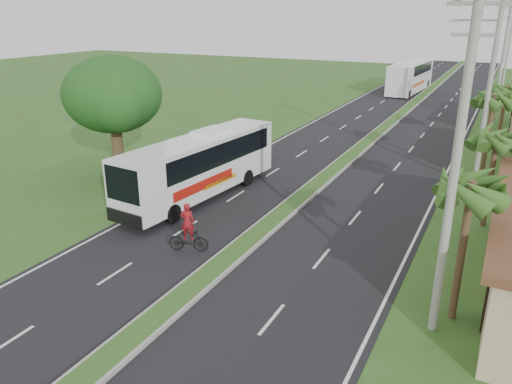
% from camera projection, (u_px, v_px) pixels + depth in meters
% --- Properties ---
extents(ground, '(180.00, 180.00, 0.00)m').
position_uv_depth(ground, '(187.00, 295.00, 18.66)').
color(ground, '#364F1D').
rests_on(ground, ground).
extents(road_asphalt, '(14.00, 160.00, 0.02)m').
position_uv_depth(road_asphalt, '(347.00, 160.00, 35.40)').
color(road_asphalt, black).
rests_on(road_asphalt, ground).
extents(median_strip, '(1.20, 160.00, 0.18)m').
position_uv_depth(median_strip, '(347.00, 159.00, 35.36)').
color(median_strip, gray).
rests_on(median_strip, ground).
extents(lane_edge_left, '(0.12, 160.00, 0.01)m').
position_uv_depth(lane_edge_left, '(263.00, 149.00, 38.25)').
color(lane_edge_left, silver).
rests_on(lane_edge_left, ground).
extents(lane_edge_right, '(0.12, 160.00, 0.01)m').
position_uv_depth(lane_edge_right, '(447.00, 173.00, 32.55)').
color(lane_edge_right, silver).
rests_on(lane_edge_right, ground).
extents(palm_verge_a, '(2.40, 2.40, 5.45)m').
position_uv_depth(palm_verge_a, '(472.00, 189.00, 15.71)').
color(palm_verge_a, '#473321').
rests_on(palm_verge_a, ground).
extents(palm_verge_b, '(2.40, 2.40, 5.05)m').
position_uv_depth(palm_verge_b, '(497.00, 140.00, 23.21)').
color(palm_verge_b, '#473321').
rests_on(palm_verge_b, ground).
extents(palm_verge_c, '(2.40, 2.40, 5.85)m').
position_uv_depth(palm_verge_c, '(494.00, 99.00, 29.06)').
color(palm_verge_c, '#473321').
rests_on(palm_verge_c, ground).
extents(palm_verge_d, '(2.40, 2.40, 5.25)m').
position_uv_depth(palm_verge_d, '(506.00, 89.00, 36.58)').
color(palm_verge_d, '#473321').
rests_on(palm_verge_d, ground).
extents(shade_tree, '(6.30, 6.00, 7.54)m').
position_uv_depth(shade_tree, '(112.00, 97.00, 30.47)').
color(shade_tree, '#473321').
rests_on(shade_tree, ground).
extents(utility_pole_a, '(1.60, 0.28, 11.00)m').
position_uv_depth(utility_pole_a, '(455.00, 167.00, 14.76)').
color(utility_pole_a, gray).
rests_on(utility_pole_a, ground).
extents(utility_pole_b, '(3.20, 0.28, 12.00)m').
position_uv_depth(utility_pole_b, '(490.00, 81.00, 27.97)').
color(utility_pole_b, gray).
rests_on(utility_pole_b, ground).
extents(utility_pole_c, '(1.60, 0.28, 11.00)m').
position_uv_depth(utility_pole_c, '(502.00, 61.00, 44.90)').
color(utility_pole_c, gray).
rests_on(utility_pole_c, ground).
extents(utility_pole_d, '(1.60, 0.28, 10.50)m').
position_uv_depth(utility_pole_d, '(508.00, 49.00, 61.73)').
color(utility_pole_d, gray).
rests_on(utility_pole_d, ground).
extents(coach_bus_main, '(3.50, 11.66, 3.71)m').
position_uv_depth(coach_bus_main, '(200.00, 162.00, 27.76)').
color(coach_bus_main, white).
rests_on(coach_bus_main, ground).
extents(coach_bus_far, '(3.48, 12.88, 3.71)m').
position_uv_depth(coach_bus_far, '(411.00, 75.00, 64.20)').
color(coach_bus_far, white).
rests_on(coach_bus_far, ground).
extents(motorcyclist, '(1.86, 1.09, 2.27)m').
position_uv_depth(motorcyclist, '(188.00, 234.00, 21.79)').
color(motorcyclist, black).
rests_on(motorcyclist, ground).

